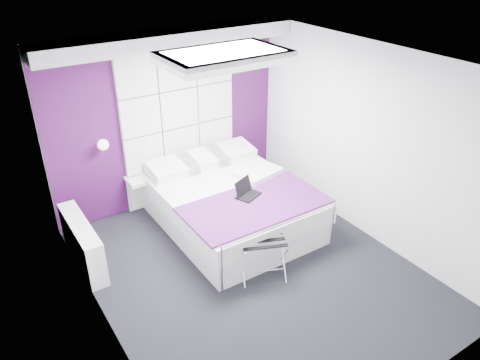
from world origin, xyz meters
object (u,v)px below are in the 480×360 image
object	(u,v)px
luggage_rack	(263,258)
laptop	(247,191)
bed	(231,204)
radiator	(82,243)
wall_lamp	(102,144)
nightstand	(142,179)

from	to	relation	value
luggage_rack	laptop	size ratio (longest dim) A/B	1.65
bed	laptop	bearing A→B (deg)	-83.53
radiator	bed	world-z (taller)	bed
wall_lamp	radiator	size ratio (longest dim) A/B	0.12
nightstand	luggage_rack	xyz separation A→B (m)	(0.61, -2.16, -0.30)
nightstand	luggage_rack	world-z (taller)	nightstand
laptop	wall_lamp	bearing A→B (deg)	113.10
radiator	nightstand	world-z (taller)	radiator
wall_lamp	bed	size ratio (longest dim) A/B	0.07
nightstand	laptop	xyz separation A→B (m)	(0.93, -1.33, 0.14)
radiator	laptop	world-z (taller)	laptop
bed	laptop	world-z (taller)	laptop
bed	nightstand	bearing A→B (deg)	131.64
wall_lamp	luggage_rack	distance (m)	2.64
nightstand	radiator	bearing A→B (deg)	-147.54
luggage_rack	bed	bearing A→B (deg)	99.35
laptop	nightstand	bearing A→B (deg)	102.00
luggage_rack	laptop	xyz separation A→B (m)	(0.32, 0.83, 0.44)
nightstand	luggage_rack	size ratio (longest dim) A/B	0.87
laptop	radiator	bearing A→B (deg)	140.54
laptop	luggage_rack	bearing A→B (deg)	-133.92
nightstand	wall_lamp	bearing A→B (deg)	175.35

